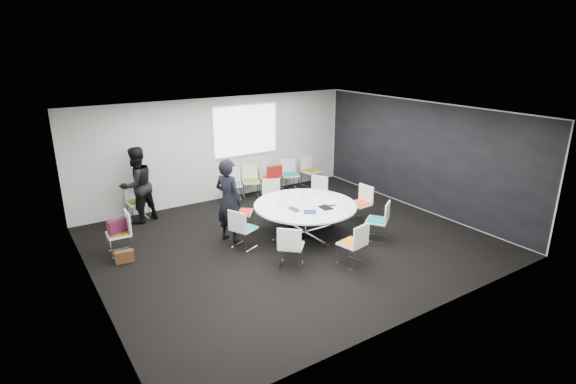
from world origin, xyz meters
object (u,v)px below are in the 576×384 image
chair_ring_e (243,236)px  chair_person_back (138,209)px  chair_ring_d (242,219)px  brown_bag (124,256)px  chair_back_b (251,187)px  chair_back_e (310,176)px  chair_ring_f (291,254)px  chair_ring_h (377,228)px  conference_table (305,212)px  chair_ring_b (316,200)px  chair_back_c (270,183)px  laptop (296,209)px  chair_back_d (290,180)px  person_main (229,201)px  chair_ring_a (360,210)px  chair_ring_c (273,204)px  chair_spare_left (120,241)px  cup (301,196)px  person_back (137,185)px  maroon_bag (117,226)px  chair_ring_g (352,251)px  chair_back_a (233,191)px

chair_ring_e → chair_person_back: same height
chair_ring_d → brown_bag: 2.72m
chair_back_b → chair_back_e: 2.04m
chair_ring_f → brown_bag: (-2.66, 1.99, -0.16)m
chair_ring_h → conference_table: bearing=103.1°
chair_ring_b → chair_back_e: 2.18m
chair_back_c → laptop: (-1.26, -3.17, 0.47)m
chair_back_d → person_main: (-3.12, -2.33, 0.65)m
chair_back_c → chair_person_back: (-3.82, -0.01, 0.00)m
chair_ring_a → person_main: 3.31m
chair_ring_c → laptop: (-0.40, -1.62, 0.47)m
chair_spare_left → chair_ring_b: bearing=-89.5°
chair_back_b → cup: bearing=108.7°
laptop → cup: bearing=-48.6°
laptop → conference_table: bearing=-72.5°
person_back → maroon_bag: (-0.86, -1.57, -0.31)m
chair_ring_g → chair_back_a: size_ratio=1.00×
chair_back_e → maroon_bag: size_ratio=2.20×
chair_ring_f → chair_ring_g: same height
chair_back_a → chair_ring_e: bearing=88.5°
person_back → chair_back_e: bearing=159.7°
chair_ring_c → chair_ring_f: same height
chair_spare_left → brown_bag: 0.46m
chair_spare_left → chair_ring_g: bearing=-126.7°
chair_back_d → chair_ring_d: bearing=52.3°
chair_ring_g → laptop: size_ratio=2.83×
chair_back_a → maroon_bag: (-3.48, -1.74, 0.34)m
chair_ring_g → chair_ring_f: bearing=140.9°
chair_ring_g → chair_back_e: (2.37, 4.67, 0.00)m
conference_table → chair_back_b: chair_back_b is taller
chair_ring_g → chair_ring_b: bearing=55.6°
chair_back_b → chair_back_c: bearing=-159.1°
chair_ring_e → chair_spare_left: size_ratio=1.00×
chair_spare_left → chair_person_back: (0.84, 1.73, 0.00)m
chair_ring_c → chair_back_a: same height
person_main → chair_back_a: bearing=-50.9°
chair_ring_b → maroon_bag: chair_ring_b is taller
chair_back_c → chair_back_e: size_ratio=1.00×
laptop → chair_ring_e: bearing=72.1°
chair_ring_a → chair_ring_c: same height
chair_ring_h → person_main: (-2.75, 1.74, 0.65)m
chair_ring_d → chair_back_a: 2.18m
conference_table → chair_back_a: size_ratio=2.61×
chair_person_back → person_main: 2.80m
conference_table → brown_bag: conference_table is taller
chair_spare_left → laptop: bearing=-110.5°
chair_back_a → cup: bearing=120.9°
person_back → chair_ring_a: bearing=125.5°
chair_ring_e → chair_spare_left: bearing=-140.8°
chair_back_c → chair_back_d: size_ratio=1.00×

